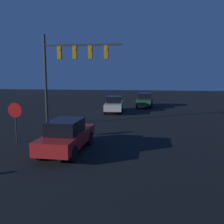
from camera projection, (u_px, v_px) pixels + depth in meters
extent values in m
cube|color=#B21E1E|center=(67.00, 138.00, 12.03)|extent=(1.75, 4.41, 0.61)
cube|color=black|center=(65.00, 127.00, 11.73)|extent=(1.44, 1.98, 0.64)
cylinder|color=black|center=(63.00, 137.00, 13.52)|extent=(0.20, 0.73, 0.73)
cylinder|color=black|center=(90.00, 138.00, 13.27)|extent=(0.20, 0.73, 0.73)
cylinder|color=black|center=(40.00, 152.00, 10.88)|extent=(0.20, 0.73, 0.73)
cylinder|color=black|center=(73.00, 154.00, 10.63)|extent=(0.20, 0.73, 0.73)
cube|color=beige|center=(114.00, 106.00, 24.79)|extent=(1.91, 4.47, 0.61)
cube|color=black|center=(114.00, 99.00, 24.91)|extent=(1.51, 2.03, 0.64)
cylinder|color=black|center=(121.00, 111.00, 23.44)|extent=(0.23, 0.74, 0.73)
cylinder|color=black|center=(105.00, 111.00, 23.55)|extent=(0.23, 0.74, 0.73)
cylinder|color=black|center=(122.00, 107.00, 26.11)|extent=(0.23, 0.74, 0.73)
cylinder|color=black|center=(108.00, 107.00, 26.22)|extent=(0.23, 0.74, 0.73)
cube|color=#1E4728|center=(145.00, 101.00, 29.08)|extent=(1.91, 4.47, 0.61)
cube|color=black|center=(145.00, 96.00, 29.20)|extent=(1.51, 2.03, 0.64)
cylinder|color=black|center=(150.00, 105.00, 27.66)|extent=(0.23, 0.74, 0.73)
cylinder|color=black|center=(137.00, 105.00, 27.97)|extent=(0.23, 0.74, 0.73)
cylinder|color=black|center=(152.00, 103.00, 30.28)|extent=(0.23, 0.74, 0.73)
cylinder|color=black|center=(139.00, 102.00, 30.59)|extent=(0.23, 0.74, 0.73)
cylinder|color=#2D2D2D|center=(46.00, 81.00, 18.08)|extent=(0.18, 0.18, 6.54)
cube|color=#2D2D2D|center=(82.00, 45.00, 17.32)|extent=(5.57, 0.12, 0.12)
cube|color=#A57F14|center=(60.00, 53.00, 17.63)|extent=(0.28, 0.28, 0.90)
cylinder|color=orange|center=(59.00, 50.00, 17.45)|extent=(0.20, 0.02, 0.20)
cube|color=#A57F14|center=(75.00, 53.00, 17.47)|extent=(0.28, 0.28, 0.90)
cylinder|color=orange|center=(74.00, 49.00, 17.29)|extent=(0.20, 0.02, 0.20)
cube|color=#A57F14|center=(90.00, 52.00, 17.31)|extent=(0.28, 0.28, 0.90)
cylinder|color=orange|center=(90.00, 49.00, 17.14)|extent=(0.20, 0.02, 0.20)
cube|color=#A57F14|center=(106.00, 52.00, 17.16)|extent=(0.28, 0.28, 0.90)
cylinder|color=orange|center=(106.00, 49.00, 16.98)|extent=(0.20, 0.02, 0.20)
cylinder|color=#2D2D2D|center=(16.00, 123.00, 13.59)|extent=(0.07, 0.07, 2.20)
cylinder|color=red|center=(15.00, 110.00, 13.47)|extent=(0.80, 0.03, 0.80)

